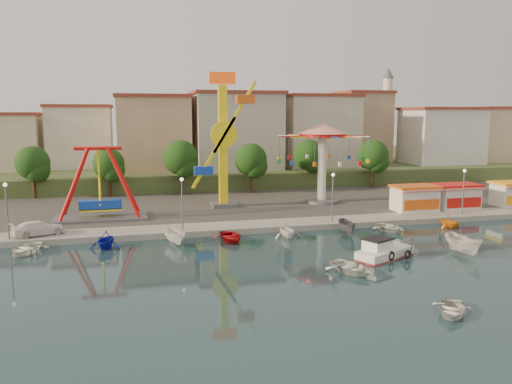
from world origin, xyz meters
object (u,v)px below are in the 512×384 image
object	(u,v)px
pirate_ship_ride	(100,185)
van	(38,228)
wave_swinger	(323,145)
kamikaze_tower	(225,143)
skiff	(463,244)
rowboat_a	(351,267)
cabin_motorboat	(383,252)

from	to	relation	value
pirate_ship_ride	van	xyz separation A→B (m)	(-5.36, -6.64, -3.10)
wave_swinger	van	xyz separation A→B (m)	(-32.81, -10.43, -6.90)
kamikaze_tower	van	world-z (taller)	kamikaze_tower
skiff	van	distance (m)	39.15
rowboat_a	van	distance (m)	29.73
kamikaze_tower	pirate_ship_ride	bearing A→B (deg)	-165.58
wave_swinger	kamikaze_tower	bearing A→B (deg)	179.96
rowboat_a	van	world-z (taller)	van
wave_swinger	skiff	xyz separation A→B (m)	(3.97, -23.82, -7.35)
pirate_ship_ride	rowboat_a	xyz separation A→B (m)	(19.72, -22.60, -3.97)
cabin_motorboat	rowboat_a	size ratio (longest dim) A/B	1.44
pirate_ship_ride	skiff	world-z (taller)	pirate_ship_ride
wave_swinger	skiff	size ratio (longest dim) A/B	2.64
rowboat_a	skiff	world-z (taller)	skiff
van	cabin_motorboat	bearing A→B (deg)	-138.04
pirate_ship_ride	kamikaze_tower	size ratio (longest dim) A/B	0.61
kamikaze_tower	wave_swinger	xyz separation A→B (m)	(12.69, -0.01, -0.34)
kamikaze_tower	skiff	distance (m)	30.08
cabin_motorboat	van	world-z (taller)	van
rowboat_a	skiff	size ratio (longest dim) A/B	0.92
pirate_ship_ride	van	bearing A→B (deg)	-128.89
kamikaze_tower	van	bearing A→B (deg)	-152.58
rowboat_a	kamikaze_tower	bearing A→B (deg)	82.47
skiff	pirate_ship_ride	bearing A→B (deg)	146.17
van	pirate_ship_ride	bearing A→B (deg)	-63.04
pirate_ship_ride	rowboat_a	distance (m)	30.25
cabin_motorboat	rowboat_a	bearing A→B (deg)	-170.70
wave_swinger	pirate_ship_ride	bearing A→B (deg)	-172.15
wave_swinger	cabin_motorboat	xyz separation A→B (m)	(-3.48, -23.42, -7.68)
cabin_motorboat	rowboat_a	world-z (taller)	cabin_motorboat
pirate_ship_ride	van	world-z (taller)	pirate_ship_ride
kamikaze_tower	wave_swinger	size ratio (longest dim) A/B	1.42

